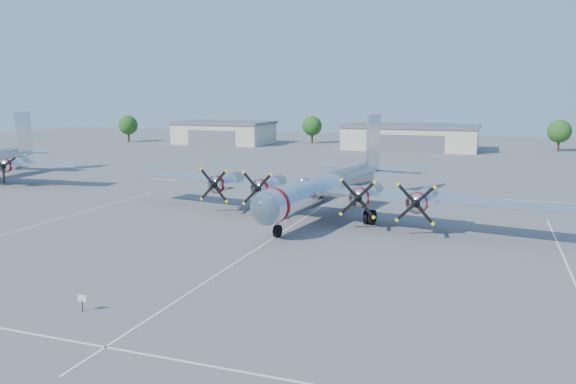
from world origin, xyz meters
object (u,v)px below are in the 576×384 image
(hangar_center, at_px, (410,137))
(tree_far_west, at_px, (128,125))
(hangar_west, at_px, (224,132))
(tree_east, at_px, (559,131))
(info_placard, at_px, (82,300))
(tree_west, at_px, (312,126))
(main_bomber_b29, at_px, (328,215))

(hangar_center, xyz_separation_m, tree_far_west, (-70.00, -3.96, 1.51))
(hangar_center, bearing_deg, hangar_west, 180.00)
(tree_east, relative_size, info_placard, 6.91)
(hangar_center, distance_m, tree_west, 26.30)
(info_placard, bearing_deg, tree_far_west, 116.24)
(tree_east, height_order, info_placard, tree_east)
(tree_west, xyz_separation_m, main_bomber_b29, (26.75, -79.96, -4.22))
(hangar_west, bearing_deg, tree_west, 21.89)
(tree_far_west, distance_m, main_bomber_b29, 98.92)
(hangar_center, relative_size, tree_far_west, 4.31)
(hangar_west, height_order, tree_far_west, tree_far_west)
(tree_east, xyz_separation_m, main_bomber_b29, (-28.25, -77.96, -4.22))
(hangar_center, bearing_deg, tree_east, 11.38)
(tree_west, distance_m, info_placard, 110.85)
(tree_far_west, bearing_deg, hangar_west, 9.01)
(tree_west, bearing_deg, hangar_center, -17.82)
(hangar_west, xyz_separation_m, main_bomber_b29, (46.75, -71.93, -2.71))
(hangar_center, xyz_separation_m, tree_west, (-25.00, 8.04, 1.51))
(tree_west, bearing_deg, tree_east, -2.08)
(hangar_center, xyz_separation_m, tree_east, (30.00, 6.04, 1.51))
(tree_west, relative_size, main_bomber_b29, 0.15)
(hangar_west, bearing_deg, info_placard, -67.85)
(tree_far_west, relative_size, tree_west, 1.00)
(tree_far_west, xyz_separation_m, main_bomber_b29, (71.75, -67.96, -4.22))
(main_bomber_b29, bearing_deg, hangar_center, 100.09)
(hangar_west, xyz_separation_m, info_placard, (41.02, -100.74, -2.04))
(hangar_center, relative_size, main_bomber_b29, 0.67)
(hangar_west, relative_size, info_placard, 23.52)
(hangar_center, height_order, info_placard, hangar_center)
(tree_far_west, relative_size, tree_east, 1.00)
(main_bomber_b29, bearing_deg, tree_west, 117.19)
(info_placard, bearing_deg, tree_east, 64.28)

